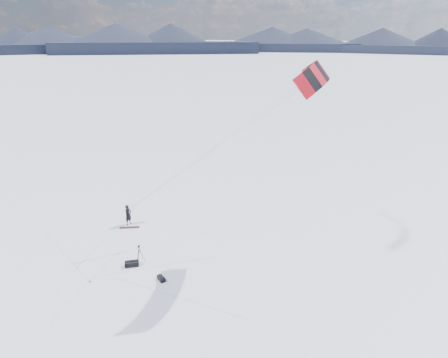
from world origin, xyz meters
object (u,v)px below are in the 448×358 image
at_px(gear_bag_a, 132,264).
at_px(snowboard, 130,227).
at_px(snowkiter, 129,224).
at_px(tripod, 139,252).
at_px(gear_bag_b, 161,278).

bearing_deg(gear_bag_a, snowboard, 93.98).
bearing_deg(gear_bag_a, snowkiter, 94.07).
bearing_deg(tripod, gear_bag_a, -138.12).
distance_m(snowboard, gear_bag_a, 5.64).
relative_size(snowkiter, tripod, 1.32).
bearing_deg(tripod, snowkiter, 108.65).
xyz_separation_m(snowboard, gear_bag_a, (3.23, -4.62, 0.16)).
distance_m(gear_bag_a, gear_bag_b, 2.76).
xyz_separation_m(gear_bag_a, gear_bag_b, (2.66, -0.72, -0.05)).
bearing_deg(gear_bag_a, gear_bag_b, -46.15).
distance_m(snowkiter, gear_bag_b, 8.55).
bearing_deg(snowboard, gear_bag_b, -68.10).
relative_size(tripod, gear_bag_a, 1.31).
relative_size(snowboard, tripod, 1.19).
bearing_deg(tripod, gear_bag_b, -50.72).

